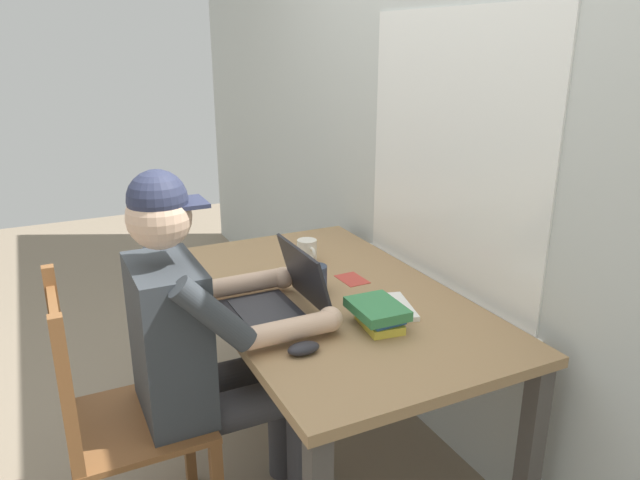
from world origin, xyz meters
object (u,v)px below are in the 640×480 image
object	(u,v)px
laptop	(281,299)
seated_person	(204,340)
landscape_photo_print	(352,279)
computer_mouse	(304,348)
desk	(329,314)
coffee_mug_dark	(316,278)
wooden_chair	(120,423)
book_stack_main	(378,314)
coffee_mug_white	(307,251)

from	to	relation	value
laptop	seated_person	bearing A→B (deg)	-88.20
landscape_photo_print	seated_person	bearing A→B (deg)	-76.75
computer_mouse	landscape_photo_print	xyz separation A→B (m)	(-0.44, 0.41, -0.02)
desk	coffee_mug_dark	bearing A→B (deg)	-144.56
wooden_chair	landscape_photo_print	bearing A→B (deg)	100.54
landscape_photo_print	laptop	bearing A→B (deg)	-67.64
seated_person	book_stack_main	size ratio (longest dim) A/B	6.26
seated_person	landscape_photo_print	world-z (taller)	seated_person
laptop	computer_mouse	size ratio (longest dim) A/B	3.30
laptop	desk	bearing A→B (deg)	110.96
laptop	landscape_photo_print	bearing A→B (deg)	114.14
desk	landscape_photo_print	bearing A→B (deg)	118.92
landscape_photo_print	coffee_mug_white	bearing A→B (deg)	-165.74
seated_person	wooden_chair	bearing A→B (deg)	-90.00
desk	coffee_mug_white	size ratio (longest dim) A/B	12.06
computer_mouse	coffee_mug_white	bearing A→B (deg)	154.31
desk	coffee_mug_white	distance (m)	0.36
wooden_chair	computer_mouse	size ratio (longest dim) A/B	9.43
wooden_chair	coffee_mug_dark	distance (m)	0.81
coffee_mug_white	book_stack_main	xyz separation A→B (m)	(0.64, -0.05, -0.00)
laptop	coffee_mug_white	xyz separation A→B (m)	(-0.41, 0.29, -0.01)
seated_person	laptop	bearing A→B (deg)	91.80
seated_person	computer_mouse	xyz separation A→B (m)	(0.27, 0.23, 0.05)
wooden_chair	coffee_mug_white	xyz separation A→B (m)	(-0.42, 0.84, 0.30)
desk	book_stack_main	size ratio (longest dim) A/B	7.22
laptop	coffee_mug_white	size ratio (longest dim) A/B	2.76
coffee_mug_dark	book_stack_main	size ratio (longest dim) A/B	0.62
book_stack_main	coffee_mug_dark	bearing A→B (deg)	-171.55
computer_mouse	laptop	bearing A→B (deg)	170.74
coffee_mug_white	landscape_photo_print	world-z (taller)	coffee_mug_white
computer_mouse	landscape_photo_print	distance (m)	0.60
wooden_chair	computer_mouse	distance (m)	0.64
wooden_chair	coffee_mug_dark	xyz separation A→B (m)	(-0.14, 0.74, 0.30)
coffee_mug_white	book_stack_main	size ratio (longest dim) A/B	0.60
desk	wooden_chair	bearing A→B (deg)	-83.12
desk	coffee_mug_dark	xyz separation A→B (m)	(-0.04, -0.03, 0.13)
laptop	landscape_photo_print	size ratio (longest dim) A/B	2.54
laptop	book_stack_main	size ratio (longest dim) A/B	1.66
coffee_mug_dark	book_stack_main	world-z (taller)	coffee_mug_dark
computer_mouse	landscape_photo_print	bearing A→B (deg)	137.21
coffee_mug_dark	laptop	bearing A→B (deg)	-55.68
coffee_mug_white	laptop	bearing A→B (deg)	-34.72
landscape_photo_print	desk	bearing A→B (deg)	-62.86
laptop	coffee_mug_dark	xyz separation A→B (m)	(-0.13, 0.19, -0.01)
computer_mouse	coffee_mug_dark	xyz separation A→B (m)	(-0.41, 0.23, 0.03)
laptop	coffee_mug_white	distance (m)	0.50
seated_person	coffee_mug_dark	size ratio (longest dim) A/B	10.07
seated_person	landscape_photo_print	bearing A→B (deg)	105.04
desk	landscape_photo_print	xyz separation A→B (m)	(-0.08, 0.14, 0.09)
wooden_chair	book_stack_main	distance (m)	0.88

